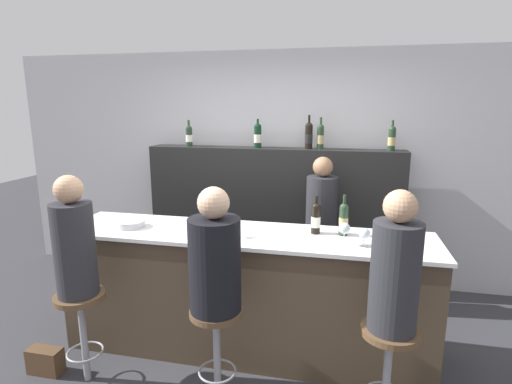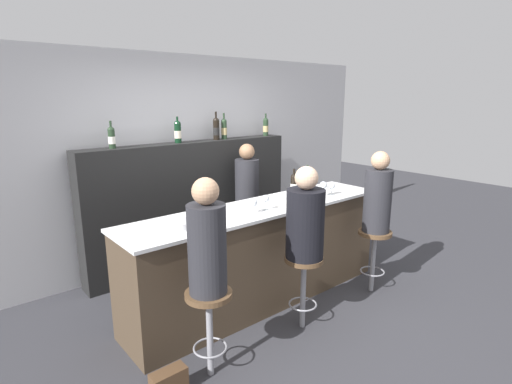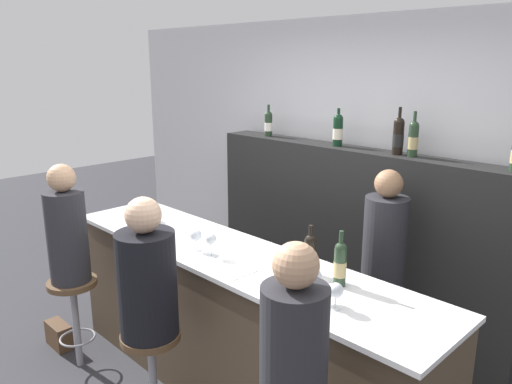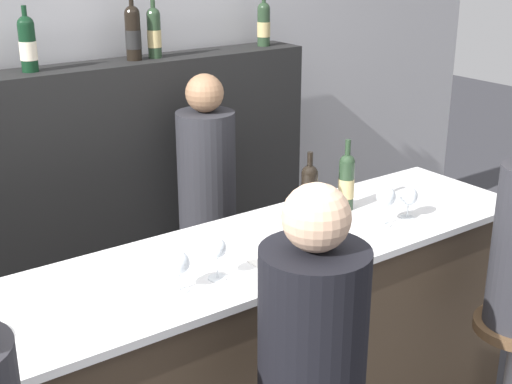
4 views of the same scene
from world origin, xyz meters
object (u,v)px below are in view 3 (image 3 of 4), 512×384
(wine_bottle_counter_0, at_px, (310,254))
(wine_glass_2, at_px, (314,277))
(wine_bottle_backbar_2, at_px, (398,136))
(wine_glass_1, at_px, (211,240))
(wine_bottle_backbar_0, at_px, (268,123))
(metal_bowl, at_px, (145,220))
(bar_stool_left, at_px, (74,300))
(guest_seated_left, at_px, (67,230))
(guest_seated_right, at_px, (294,351))
(guest_seated_middle, at_px, (147,277))
(wine_bottle_backbar_3, at_px, (413,138))
(bar_stool_middle, at_px, (152,357))
(wine_glass_3, at_px, (336,291))
(wine_glass_0, at_px, (196,236))
(handbag, at_px, (59,335))
(bartender, at_px, (382,281))
(wine_bottle_backbar_1, at_px, (338,130))
(wine_bottle_counter_1, at_px, (340,264))

(wine_bottle_counter_0, height_order, wine_glass_2, wine_bottle_counter_0)
(wine_bottle_backbar_2, xyz_separation_m, wine_glass_1, (-0.44, -1.46, -0.56))
(wine_glass_2, bearing_deg, wine_bottle_backbar_0, 139.94)
(metal_bowl, xyz_separation_m, bar_stool_left, (-0.11, -0.57, -0.52))
(wine_bottle_counter_0, relative_size, guest_seated_left, 0.35)
(wine_glass_2, height_order, guest_seated_right, guest_seated_right)
(guest_seated_left, xyz_separation_m, guest_seated_middle, (1.02, 0.00, -0.03))
(wine_bottle_backbar_3, xyz_separation_m, bar_stool_left, (-1.56, -1.95, -1.15))
(wine_bottle_backbar_0, height_order, wine_glass_1, wine_bottle_backbar_0)
(wine_glass_2, xyz_separation_m, guest_seated_left, (-1.83, -0.49, -0.07))
(wine_bottle_backbar_0, xyz_separation_m, bar_stool_middle, (0.92, -1.95, -1.14))
(wine_bottle_backbar_3, xyz_separation_m, wine_glass_3, (0.41, -1.46, -0.57))
(wine_bottle_backbar_3, distance_m, wine_glass_3, 1.62)
(wine_glass_0, height_order, wine_glass_1, wine_glass_1)
(wine_bottle_backbar_0, distance_m, wine_glass_0, 1.73)
(wine_bottle_backbar_3, bearing_deg, metal_bowl, -136.31)
(wine_bottle_backbar_0, height_order, handbag, wine_bottle_backbar_0)
(metal_bowl, bearing_deg, wine_glass_0, -5.87)
(bartender, bearing_deg, guest_seated_middle, -110.84)
(bartender, height_order, handbag, bartender)
(wine_bottle_backbar_0, relative_size, guest_seated_right, 0.34)
(wine_bottle_backbar_1, height_order, guest_seated_right, wine_bottle_backbar_1)
(bar_stool_left, bearing_deg, wine_glass_2, 15.11)
(wine_glass_3, bearing_deg, bar_stool_middle, -152.45)
(wine_bottle_backbar_0, xyz_separation_m, guest_seated_middle, (0.92, -1.95, -0.63))
(wine_glass_3, relative_size, guest_seated_left, 0.16)
(wine_bottle_backbar_3, height_order, metal_bowl, wine_bottle_backbar_3)
(bar_stool_left, distance_m, bartender, 2.25)
(wine_bottle_counter_0, height_order, wine_glass_1, wine_bottle_counter_0)
(wine_bottle_backbar_0, bearing_deg, handbag, -103.08)
(wine_bottle_backbar_2, bearing_deg, bartender, -66.02)
(wine_bottle_backbar_1, height_order, guest_seated_middle, wine_bottle_backbar_1)
(wine_bottle_backbar_0, height_order, bar_stool_left, wine_bottle_backbar_0)
(handbag, bearing_deg, wine_bottle_backbar_3, 45.56)
(guest_seated_middle, height_order, bartender, bartender)
(wine_bottle_backbar_2, distance_m, guest_seated_middle, 2.10)
(wine_glass_0, bearing_deg, wine_bottle_backbar_3, 63.78)
(wine_bottle_counter_0, relative_size, bar_stool_left, 0.43)
(wine_glass_0, bearing_deg, wine_glass_1, -0.00)
(wine_glass_2, bearing_deg, guest_seated_left, -164.89)
(bartender, bearing_deg, metal_bowl, -146.76)
(guest_seated_right, distance_m, handbag, 2.67)
(metal_bowl, relative_size, bar_stool_left, 0.33)
(wine_bottle_backbar_0, bearing_deg, bar_stool_middle, -64.65)
(guest_seated_left, bearing_deg, wine_bottle_backbar_0, 87.16)
(wine_glass_3, bearing_deg, wine_bottle_backbar_0, 142.10)
(handbag, bearing_deg, guest_seated_right, 0.00)
(wine_bottle_counter_1, xyz_separation_m, wine_bottle_backbar_2, (-0.39, 1.22, 0.54))
(wine_glass_2, xyz_separation_m, guest_seated_middle, (-0.81, -0.49, -0.10))
(wine_glass_0, distance_m, bar_stool_middle, 0.79)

